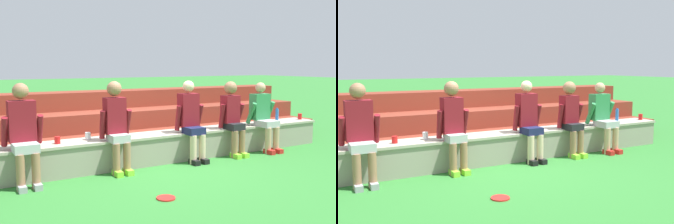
% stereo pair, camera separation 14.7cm
% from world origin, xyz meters
% --- Properties ---
extents(ground_plane, '(80.00, 80.00, 0.00)m').
position_xyz_m(ground_plane, '(0.00, 0.00, 0.00)').
color(ground_plane, '#2D752D').
extents(stone_seating_wall, '(7.07, 0.53, 0.48)m').
position_xyz_m(stone_seating_wall, '(0.00, 0.25, 0.26)').
color(stone_seating_wall, gray).
rests_on(stone_seating_wall, ground).
extents(brick_bleachers, '(8.84, 2.01, 1.06)m').
position_xyz_m(brick_bleachers, '(0.00, 2.00, 0.41)').
color(brick_bleachers, maroon).
rests_on(brick_bleachers, ground).
extents(person_far_left, '(0.53, 0.57, 1.37)m').
position_xyz_m(person_far_left, '(-2.15, 0.01, 0.73)').
color(person_far_left, '#996B4C').
rests_on(person_far_left, ground).
extents(person_left_of_center, '(0.49, 0.51, 1.37)m').
position_xyz_m(person_left_of_center, '(-0.83, -0.01, 0.73)').
color(person_left_of_center, '#996B4C').
rests_on(person_left_of_center, ground).
extents(person_center, '(0.50, 0.54, 1.35)m').
position_xyz_m(person_center, '(0.51, 0.01, 0.71)').
color(person_center, beige).
rests_on(person_center, ground).
extents(person_right_of_center, '(0.48, 0.50, 1.32)m').
position_xyz_m(person_right_of_center, '(1.37, -0.02, 0.71)').
color(person_right_of_center, '#996B4C').
rests_on(person_right_of_center, ground).
extents(person_far_right, '(0.54, 0.60, 1.28)m').
position_xyz_m(person_far_right, '(2.13, -0.01, 0.67)').
color(person_far_right, tan).
rests_on(person_far_right, ground).
extents(water_bottle_mid_left, '(0.06, 0.06, 0.28)m').
position_xyz_m(water_bottle_mid_left, '(2.70, 0.21, 0.61)').
color(water_bottle_mid_left, blue).
rests_on(water_bottle_mid_left, stone_seating_wall).
extents(plastic_cup_right_end, '(0.08, 0.08, 0.10)m').
position_xyz_m(plastic_cup_right_end, '(-1.66, 0.22, 0.53)').
color(plastic_cup_right_end, red).
rests_on(plastic_cup_right_end, stone_seating_wall).
extents(plastic_cup_middle, '(0.09, 0.09, 0.11)m').
position_xyz_m(plastic_cup_middle, '(-1.18, 0.29, 0.54)').
color(plastic_cup_middle, white).
rests_on(plastic_cup_middle, stone_seating_wall).
extents(plastic_cup_left_end, '(0.08, 0.08, 0.12)m').
position_xyz_m(plastic_cup_left_end, '(3.38, 0.23, 0.54)').
color(plastic_cup_left_end, red).
rests_on(plastic_cup_left_end, stone_seating_wall).
extents(frisbee, '(0.23, 0.23, 0.02)m').
position_xyz_m(frisbee, '(-0.80, -1.42, 0.01)').
color(frisbee, red).
rests_on(frisbee, ground).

